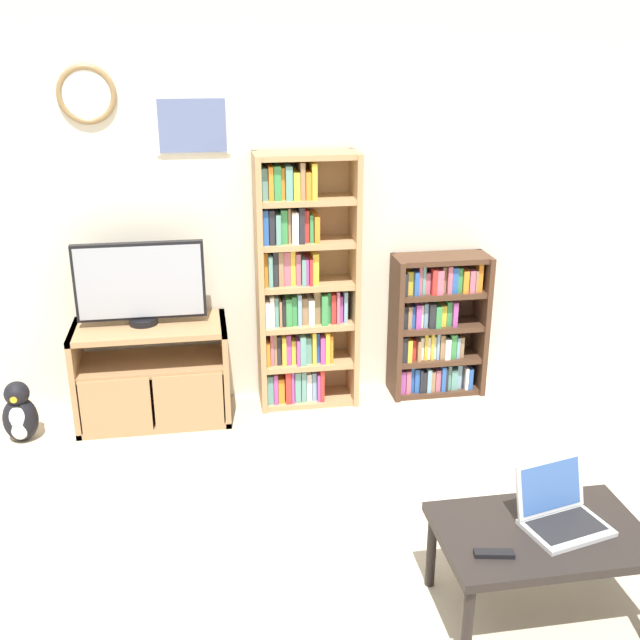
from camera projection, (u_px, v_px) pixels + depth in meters
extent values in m
plane|color=#BCAD93|center=(334.00, 622.00, 3.23)|extent=(18.00, 18.00, 0.00)
cube|color=beige|center=(272.00, 212.00, 4.91)|extent=(7.10, 0.06, 2.60)
torus|color=olive|center=(87.00, 94.00, 4.44)|extent=(0.35, 0.04, 0.35)
cylinder|color=white|center=(87.00, 94.00, 4.44)|extent=(0.29, 0.02, 0.29)
cube|color=silver|center=(192.00, 125.00, 4.60)|extent=(0.45, 0.01, 0.35)
cube|color=slate|center=(192.00, 126.00, 4.60)|extent=(0.41, 0.02, 0.32)
cube|color=#9E754C|center=(78.00, 377.00, 4.78)|extent=(0.04, 0.47, 0.66)
cube|color=#9E754C|center=(225.00, 368.00, 4.93)|extent=(0.04, 0.47, 0.66)
cube|color=#9E754C|center=(149.00, 328.00, 4.75)|extent=(0.97, 0.47, 0.04)
cube|color=#9E754C|center=(157.00, 415.00, 4.97)|extent=(0.97, 0.47, 0.04)
cube|color=#9E754C|center=(152.00, 363.00, 4.83)|extent=(0.90, 0.43, 0.04)
cube|color=#9E754C|center=(116.00, 406.00, 4.65)|extent=(0.43, 0.02, 0.36)
cube|color=#9E754C|center=(189.00, 401.00, 4.72)|extent=(0.43, 0.02, 0.36)
cylinder|color=black|center=(144.00, 321.00, 4.75)|extent=(0.18, 0.18, 0.04)
cube|color=black|center=(140.00, 281.00, 4.66)|extent=(0.80, 0.05, 0.49)
cube|color=#9399A3|center=(140.00, 282.00, 4.63)|extent=(0.77, 0.01, 0.46)
cube|color=tan|center=(260.00, 287.00, 4.86)|extent=(0.04, 0.30, 1.70)
cube|color=tan|center=(354.00, 282.00, 4.96)|extent=(0.04, 0.30, 1.70)
cube|color=tan|center=(304.00, 278.00, 5.04)|extent=(0.66, 0.02, 1.70)
cube|color=tan|center=(308.00, 398.00, 5.20)|extent=(0.59, 0.26, 0.04)
cube|color=tan|center=(308.00, 362.00, 5.10)|extent=(0.59, 0.26, 0.04)
cube|color=tan|center=(308.00, 324.00, 5.01)|extent=(0.59, 0.26, 0.04)
cube|color=tan|center=(307.00, 284.00, 4.91)|extent=(0.59, 0.26, 0.04)
cube|color=tan|center=(307.00, 243.00, 4.81)|extent=(0.59, 0.26, 0.04)
cube|color=tan|center=(307.00, 200.00, 4.71)|extent=(0.59, 0.26, 0.04)
cube|color=tan|center=(306.00, 155.00, 4.62)|extent=(0.59, 0.26, 0.04)
cube|color=#5B9389|center=(269.00, 385.00, 5.13)|extent=(0.04, 0.21, 0.20)
cube|color=#9E4293|center=(274.00, 384.00, 5.13)|extent=(0.03, 0.22, 0.22)
cube|color=orange|center=(280.00, 386.00, 5.15)|extent=(0.04, 0.21, 0.18)
cube|color=red|center=(287.00, 382.00, 5.14)|extent=(0.04, 0.23, 0.23)
cube|color=#9E4293|center=(291.00, 381.00, 5.14)|extent=(0.02, 0.23, 0.23)
cube|color=#5B9389|center=(296.00, 382.00, 5.15)|extent=(0.04, 0.22, 0.22)
cube|color=#5B9389|center=(302.00, 381.00, 5.16)|extent=(0.03, 0.21, 0.22)
cube|color=white|center=(307.00, 382.00, 5.18)|extent=(0.03, 0.19, 0.20)
cube|color=#759EB7|center=(312.00, 381.00, 5.18)|extent=(0.03, 0.20, 0.20)
cube|color=#9E4293|center=(316.00, 382.00, 5.18)|extent=(0.02, 0.23, 0.20)
cube|color=red|center=(320.00, 380.00, 5.17)|extent=(0.03, 0.24, 0.23)
cube|color=orange|center=(267.00, 350.00, 5.04)|extent=(0.03, 0.21, 0.17)
cube|color=#B75B70|center=(271.00, 345.00, 5.04)|extent=(0.02, 0.19, 0.23)
cube|color=#93704C|center=(274.00, 345.00, 5.04)|extent=(0.02, 0.18, 0.23)
cube|color=#232328|center=(278.00, 346.00, 5.05)|extent=(0.03, 0.19, 0.20)
cube|color=gold|center=(283.00, 347.00, 5.05)|extent=(0.03, 0.21, 0.20)
cube|color=#9E4293|center=(287.00, 345.00, 5.05)|extent=(0.03, 0.20, 0.21)
cube|color=gold|center=(292.00, 348.00, 5.07)|extent=(0.03, 0.19, 0.17)
cube|color=#9E4293|center=(296.00, 348.00, 5.06)|extent=(0.02, 0.24, 0.18)
cube|color=#5B9389|center=(301.00, 345.00, 5.06)|extent=(0.04, 0.24, 0.21)
cube|color=#5B9389|center=(307.00, 346.00, 5.08)|extent=(0.04, 0.20, 0.19)
cube|color=gold|center=(312.00, 343.00, 5.07)|extent=(0.02, 0.23, 0.22)
cube|color=#2856A8|center=(316.00, 344.00, 5.09)|extent=(0.02, 0.19, 0.21)
cube|color=#9E4293|center=(320.00, 345.00, 5.09)|extent=(0.03, 0.23, 0.19)
cube|color=gold|center=(325.00, 343.00, 5.08)|extent=(0.03, 0.24, 0.22)
cube|color=orange|center=(329.00, 344.00, 5.10)|extent=(0.02, 0.21, 0.19)
cube|color=white|center=(266.00, 310.00, 4.94)|extent=(0.03, 0.22, 0.18)
cube|color=white|center=(271.00, 308.00, 4.94)|extent=(0.03, 0.22, 0.21)
cube|color=#5B9389|center=(275.00, 308.00, 4.95)|extent=(0.02, 0.20, 0.20)
cube|color=#93704C|center=(279.00, 310.00, 4.95)|extent=(0.02, 0.22, 0.18)
cube|color=#232328|center=(283.00, 309.00, 4.96)|extent=(0.02, 0.20, 0.19)
cube|color=#388947|center=(287.00, 308.00, 4.96)|extent=(0.04, 0.21, 0.19)
cube|color=#388947|center=(293.00, 307.00, 4.97)|extent=(0.03, 0.20, 0.20)
cube|color=#759EB7|center=(298.00, 306.00, 4.96)|extent=(0.02, 0.22, 0.22)
cube|color=#93704C|center=(303.00, 308.00, 4.98)|extent=(0.04, 0.19, 0.18)
cube|color=white|center=(309.00, 308.00, 4.98)|extent=(0.04, 0.22, 0.18)
cube|color=#93704C|center=(315.00, 304.00, 4.99)|extent=(0.04, 0.18, 0.23)
cube|color=#388947|center=(322.00, 305.00, 4.98)|extent=(0.04, 0.24, 0.21)
cube|color=#388947|center=(327.00, 304.00, 5.00)|extent=(0.02, 0.19, 0.21)
cube|color=red|center=(331.00, 305.00, 5.00)|extent=(0.03, 0.21, 0.20)
cube|color=#B75B70|center=(336.00, 304.00, 5.00)|extent=(0.02, 0.22, 0.22)
cube|color=#9E4293|center=(339.00, 306.00, 5.02)|extent=(0.02, 0.19, 0.18)
cube|color=#759EB7|center=(343.00, 303.00, 5.01)|extent=(0.02, 0.20, 0.22)
cube|color=orange|center=(265.00, 267.00, 4.84)|extent=(0.03, 0.20, 0.22)
cube|color=#5B9389|center=(269.00, 268.00, 4.83)|extent=(0.03, 0.23, 0.21)
cube|color=#232328|center=(274.00, 266.00, 4.84)|extent=(0.03, 0.20, 0.23)
cube|color=#93704C|center=(280.00, 266.00, 4.85)|extent=(0.03, 0.21, 0.23)
cube|color=#B75B70|center=(286.00, 265.00, 4.86)|extent=(0.04, 0.19, 0.22)
cube|color=gold|center=(291.00, 265.00, 4.86)|extent=(0.03, 0.19, 0.23)
cube|color=#B75B70|center=(297.00, 266.00, 4.87)|extent=(0.03, 0.20, 0.21)
cube|color=#5B9389|center=(302.00, 269.00, 4.87)|extent=(0.03, 0.23, 0.17)
cube|color=#9E4293|center=(305.00, 268.00, 4.88)|extent=(0.02, 0.22, 0.17)
cube|color=red|center=(309.00, 268.00, 4.88)|extent=(0.02, 0.23, 0.17)
cube|color=gold|center=(314.00, 266.00, 4.89)|extent=(0.04, 0.21, 0.20)
cube|color=#2856A8|center=(264.00, 225.00, 4.73)|extent=(0.03, 0.22, 0.22)
cube|color=#232328|center=(271.00, 224.00, 4.74)|extent=(0.03, 0.22, 0.22)
cube|color=#5B9389|center=(277.00, 227.00, 4.75)|extent=(0.03, 0.24, 0.19)
cube|color=#388947|center=(283.00, 224.00, 4.76)|extent=(0.04, 0.20, 0.22)
cube|color=#93704C|center=(288.00, 223.00, 4.76)|extent=(0.02, 0.19, 0.22)
cube|color=white|center=(293.00, 225.00, 4.76)|extent=(0.04, 0.23, 0.20)
cube|color=#232328|center=(300.00, 223.00, 4.77)|extent=(0.03, 0.23, 0.23)
cube|color=red|center=(305.00, 224.00, 4.78)|extent=(0.03, 0.19, 0.21)
cube|color=#388947|center=(310.00, 226.00, 4.79)|extent=(0.02, 0.20, 0.18)
cube|color=orange|center=(315.00, 227.00, 4.79)|extent=(0.03, 0.22, 0.17)
cube|color=#5B9389|center=(263.00, 182.00, 4.65)|extent=(0.04, 0.19, 0.20)
cube|color=orange|center=(270.00, 182.00, 4.65)|extent=(0.03, 0.22, 0.21)
cube|color=#388947|center=(276.00, 181.00, 4.65)|extent=(0.04, 0.21, 0.21)
cube|color=orange|center=(281.00, 182.00, 4.67)|extent=(0.02, 0.19, 0.20)
cube|color=#5B9389|center=(287.00, 181.00, 4.66)|extent=(0.04, 0.23, 0.21)
cube|color=gold|center=(295.00, 184.00, 4.67)|extent=(0.04, 0.24, 0.17)
cube|color=#93704C|center=(301.00, 179.00, 4.67)|extent=(0.03, 0.23, 0.23)
cube|color=orange|center=(306.00, 184.00, 4.68)|extent=(0.03, 0.23, 0.17)
cube|color=gold|center=(312.00, 179.00, 4.68)|extent=(0.03, 0.24, 0.22)
cube|color=#472D1E|center=(395.00, 328.00, 5.13)|extent=(0.04, 0.28, 1.00)
cube|color=#472D1E|center=(481.00, 323.00, 5.23)|extent=(0.04, 0.28, 1.00)
cube|color=#472D1E|center=(433.00, 319.00, 5.30)|extent=(0.65, 0.02, 1.00)
cube|color=#472D1E|center=(435.00, 388.00, 5.35)|extent=(0.58, 0.24, 0.04)
cube|color=#472D1E|center=(437.00, 358.00, 5.26)|extent=(0.58, 0.24, 0.04)
cube|color=#472D1E|center=(438.00, 326.00, 5.18)|extent=(0.58, 0.24, 0.04)
cube|color=#472D1E|center=(440.00, 293.00, 5.10)|extent=(0.58, 0.24, 0.04)
cube|color=#472D1E|center=(442.00, 259.00, 5.01)|extent=(0.58, 0.24, 0.04)
cube|color=#9E4293|center=(399.00, 377.00, 5.28)|extent=(0.04, 0.21, 0.17)
cube|color=#B75B70|center=(405.00, 377.00, 5.29)|extent=(0.03, 0.21, 0.17)
cube|color=#2856A8|center=(409.00, 375.00, 5.29)|extent=(0.02, 0.19, 0.19)
cube|color=#2856A8|center=(413.00, 376.00, 5.30)|extent=(0.03, 0.20, 0.18)
cube|color=#232328|center=(417.00, 376.00, 5.30)|extent=(0.02, 0.22, 0.18)
cube|color=#232328|center=(421.00, 377.00, 5.31)|extent=(0.03, 0.21, 0.16)
cube|color=#759EB7|center=(425.00, 375.00, 5.31)|extent=(0.03, 0.22, 0.17)
cube|color=#93704C|center=(429.00, 376.00, 5.32)|extent=(0.03, 0.21, 0.15)
cube|color=#B75B70|center=(434.00, 375.00, 5.32)|extent=(0.03, 0.20, 0.16)
cube|color=#2856A8|center=(439.00, 374.00, 5.32)|extent=(0.03, 0.22, 0.19)
cube|color=#232328|center=(442.00, 374.00, 5.33)|extent=(0.02, 0.21, 0.17)
cube|color=#5B9389|center=(446.00, 373.00, 5.34)|extent=(0.03, 0.19, 0.18)
cube|color=#5B9389|center=(450.00, 375.00, 5.34)|extent=(0.04, 0.20, 0.15)
cube|color=#759EB7|center=(456.00, 372.00, 5.35)|extent=(0.03, 0.18, 0.18)
cube|color=#232328|center=(459.00, 371.00, 5.35)|extent=(0.02, 0.18, 0.20)
cube|color=white|center=(462.00, 373.00, 5.35)|extent=(0.02, 0.22, 0.16)
cube|color=#2856A8|center=(466.00, 374.00, 5.36)|extent=(0.03, 0.22, 0.16)
cube|color=#232328|center=(401.00, 345.00, 5.19)|extent=(0.04, 0.21, 0.18)
cube|color=gold|center=(406.00, 346.00, 5.20)|extent=(0.03, 0.22, 0.16)
cube|color=red|center=(411.00, 346.00, 5.22)|extent=(0.03, 0.18, 0.15)
cube|color=#93704C|center=(416.00, 346.00, 5.22)|extent=(0.02, 0.22, 0.15)
cube|color=white|center=(419.00, 345.00, 5.23)|extent=(0.02, 0.17, 0.16)
cube|color=gold|center=(423.00, 343.00, 5.22)|extent=(0.02, 0.18, 0.19)
cube|color=white|center=(426.00, 344.00, 5.23)|extent=(0.02, 0.17, 0.16)
cube|color=gold|center=(429.00, 343.00, 5.23)|extent=(0.02, 0.19, 0.19)
cube|color=white|center=(431.00, 344.00, 5.24)|extent=(0.02, 0.17, 0.16)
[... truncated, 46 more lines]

